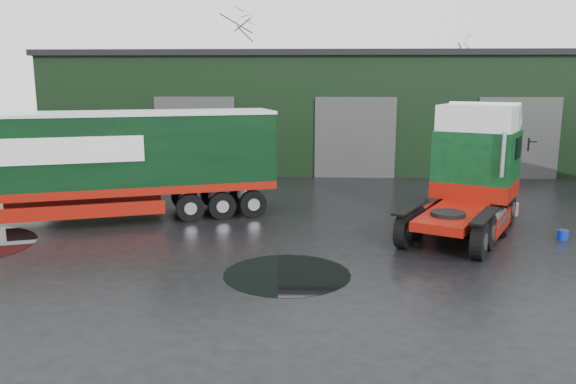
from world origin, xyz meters
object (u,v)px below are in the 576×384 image
object	(u,v)px
trailer_left	(98,167)
hero_tractor	(463,171)
tree_back_a	(236,81)
tree_back_b	(443,94)
wash_bucket	(563,235)
warehouse	(347,108)

from	to	relation	value
trailer_left	hero_tractor	bearing A→B (deg)	-115.10
tree_back_a	tree_back_b	bearing A→B (deg)	0.00
wash_bucket	tree_back_b	xyz separation A→B (m)	(2.48, 27.10, 3.60)
hero_tractor	wash_bucket	xyz separation A→B (m)	(3.02, -0.44, -1.88)
warehouse	hero_tractor	xyz separation A→B (m)	(2.50, -16.66, -1.13)
wash_bucket	tree_back_a	bearing A→B (deg)	116.51
wash_bucket	tree_back_a	xyz separation A→B (m)	(-13.52, 27.10, 4.60)
trailer_left	tree_back_a	distance (m)	25.45
warehouse	tree_back_b	world-z (taller)	tree_back_b
warehouse	hero_tractor	distance (m)	16.88
hero_tractor	tree_back_a	distance (m)	28.78
tree_back_b	trailer_left	bearing A→B (deg)	-124.73
wash_bucket	trailer_left	bearing A→B (deg)	172.95
tree_back_b	hero_tractor	bearing A→B (deg)	-101.66
trailer_left	tree_back_a	size ratio (longest dim) A/B	1.28
warehouse	trailer_left	distance (m)	18.01
hero_tractor	tree_back_a	bearing A→B (deg)	139.77
tree_back_b	warehouse	bearing A→B (deg)	-128.66
warehouse	trailer_left	size ratio (longest dim) A/B	2.65
trailer_left	tree_back_b	bearing A→B (deg)	-53.11
warehouse	tree_back_a	world-z (taller)	tree_back_a
warehouse	tree_back_a	size ratio (longest dim) A/B	3.41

